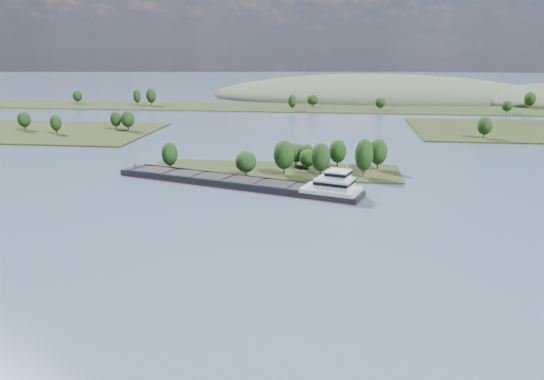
# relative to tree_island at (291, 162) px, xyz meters

# --- Properties ---
(ground) EXTENTS (1800.00, 1800.00, 0.00)m
(ground) POSITION_rel_tree_island_xyz_m (-7.51, -58.79, -4.25)
(ground) COLOR #3B4D66
(ground) RESTS_ON ground
(tree_island) EXTENTS (100.00, 31.08, 15.80)m
(tree_island) POSITION_rel_tree_island_xyz_m (0.00, 0.00, 0.00)
(tree_island) COLOR black
(tree_island) RESTS_ON ground
(back_shoreline) EXTENTS (900.00, 60.00, 15.53)m
(back_shoreline) POSITION_rel_tree_island_xyz_m (-1.06, 221.02, -3.62)
(back_shoreline) COLOR black
(back_shoreline) RESTS_ON ground
(hill_west) EXTENTS (320.00, 160.00, 44.00)m
(hill_west) POSITION_rel_tree_island_xyz_m (52.49, 321.21, -4.25)
(hill_west) COLOR #3D4B33
(hill_west) RESTS_ON ground
(cargo_barge) EXTENTS (92.73, 39.01, 12.69)m
(cargo_barge) POSITION_rel_tree_island_xyz_m (-11.99, -24.25, -2.65)
(cargo_barge) COLOR black
(cargo_barge) RESTS_ON ground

